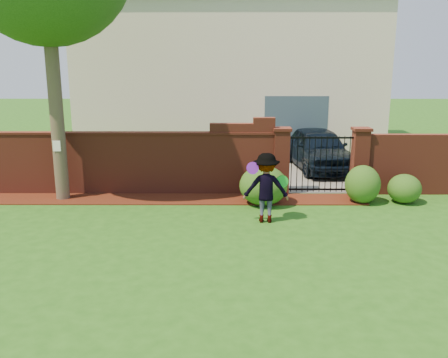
{
  "coord_description": "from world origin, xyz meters",
  "views": [
    {
      "loc": [
        0.85,
        -9.38,
        3.66
      ],
      "look_at": [
        0.81,
        1.4,
        1.05
      ],
      "focal_mm": 39.05,
      "sensor_mm": 36.0,
      "label": 1
    }
  ],
  "objects_px": {
    "frisbee_green": "(282,181)",
    "man": "(266,188)",
    "frisbee_purple": "(253,168)",
    "car": "(321,150)"
  },
  "relations": [
    {
      "from": "frisbee_green",
      "to": "frisbee_purple",
      "type": "bearing_deg",
      "value": -170.13
    },
    {
      "from": "frisbee_purple",
      "to": "man",
      "type": "bearing_deg",
      "value": 24.14
    },
    {
      "from": "frisbee_purple",
      "to": "frisbee_green",
      "type": "distance_m",
      "value": 0.78
    },
    {
      "from": "man",
      "to": "frisbee_green",
      "type": "bearing_deg",
      "value": 179.16
    },
    {
      "from": "car",
      "to": "frisbee_purple",
      "type": "relative_size",
      "value": 15.03
    },
    {
      "from": "man",
      "to": "frisbee_green",
      "type": "height_order",
      "value": "man"
    },
    {
      "from": "car",
      "to": "frisbee_green",
      "type": "bearing_deg",
      "value": -115.4
    },
    {
      "from": "frisbee_purple",
      "to": "car",
      "type": "bearing_deg",
      "value": 65.05
    },
    {
      "from": "man",
      "to": "frisbee_purple",
      "type": "distance_m",
      "value": 0.61
    },
    {
      "from": "frisbee_green",
      "to": "man",
      "type": "bearing_deg",
      "value": 176.37
    }
  ]
}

